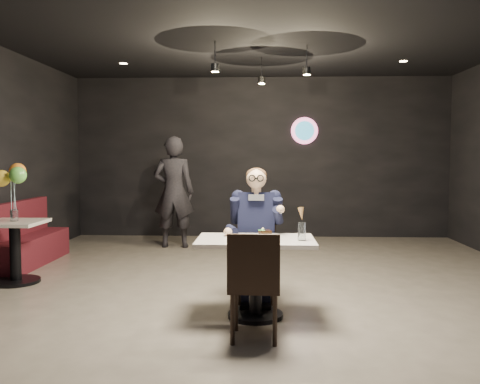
{
  "coord_description": "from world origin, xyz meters",
  "views": [
    {
      "loc": [
        0.0,
        -5.1,
        1.52
      ],
      "look_at": [
        -0.22,
        0.22,
        1.15
      ],
      "focal_mm": 38.0,
      "sensor_mm": 36.0,
      "label": 1
    }
  ],
  "objects_px": {
    "main_table": "(256,278)",
    "balloon_vase": "(14,215)",
    "chair_near": "(255,284)",
    "seated_man": "(256,233)",
    "side_table": "(15,250)",
    "chair_far": "(256,257)",
    "booth_bench": "(29,233)",
    "passerby": "(174,192)",
    "sundae_glass": "(302,231)"
  },
  "relations": [
    {
      "from": "main_table",
      "to": "balloon_vase",
      "type": "xyz_separation_m",
      "value": [
        -2.9,
        1.18,
        0.44
      ]
    },
    {
      "from": "chair_near",
      "to": "balloon_vase",
      "type": "height_order",
      "value": "chair_near"
    },
    {
      "from": "seated_man",
      "to": "side_table",
      "type": "distance_m",
      "value": 2.98
    },
    {
      "from": "seated_man",
      "to": "side_table",
      "type": "height_order",
      "value": "seated_man"
    },
    {
      "from": "main_table",
      "to": "chair_far",
      "type": "relative_size",
      "value": 1.2
    },
    {
      "from": "chair_far",
      "to": "side_table",
      "type": "xyz_separation_m",
      "value": [
        -2.9,
        0.63,
        -0.06
      ]
    },
    {
      "from": "chair_near",
      "to": "side_table",
      "type": "relative_size",
      "value": 1.14
    },
    {
      "from": "seated_man",
      "to": "side_table",
      "type": "xyz_separation_m",
      "value": [
        -2.9,
        0.63,
        -0.32
      ]
    },
    {
      "from": "side_table",
      "to": "booth_bench",
      "type": "bearing_deg",
      "value": 106.7
    },
    {
      "from": "side_table",
      "to": "passerby",
      "type": "distance_m",
      "value": 2.95
    },
    {
      "from": "chair_far",
      "to": "seated_man",
      "type": "height_order",
      "value": "seated_man"
    },
    {
      "from": "main_table",
      "to": "booth_bench",
      "type": "bearing_deg",
      "value": 145.71
    },
    {
      "from": "booth_bench",
      "to": "side_table",
      "type": "bearing_deg",
      "value": -73.3
    },
    {
      "from": "balloon_vase",
      "to": "seated_man",
      "type": "bearing_deg",
      "value": -12.28
    },
    {
      "from": "chair_far",
      "to": "chair_near",
      "type": "height_order",
      "value": "same"
    },
    {
      "from": "side_table",
      "to": "balloon_vase",
      "type": "bearing_deg",
      "value": 0.0
    },
    {
      "from": "main_table",
      "to": "chair_far",
      "type": "height_order",
      "value": "chair_far"
    },
    {
      "from": "sundae_glass",
      "to": "booth_bench",
      "type": "height_order",
      "value": "sundae_glass"
    },
    {
      "from": "passerby",
      "to": "balloon_vase",
      "type": "bearing_deg",
      "value": 57.99
    },
    {
      "from": "main_table",
      "to": "sundae_glass",
      "type": "xyz_separation_m",
      "value": [
        0.43,
        -0.08,
        0.46
      ]
    },
    {
      "from": "chair_near",
      "to": "seated_man",
      "type": "relative_size",
      "value": 0.64
    },
    {
      "from": "main_table",
      "to": "passerby",
      "type": "xyz_separation_m",
      "value": [
        -1.41,
        3.67,
        0.55
      ]
    },
    {
      "from": "chair_far",
      "to": "chair_near",
      "type": "distance_m",
      "value": 1.11
    },
    {
      "from": "chair_near",
      "to": "seated_man",
      "type": "bearing_deg",
      "value": 92.08
    },
    {
      "from": "chair_far",
      "to": "sundae_glass",
      "type": "distance_m",
      "value": 0.84
    },
    {
      "from": "seated_man",
      "to": "balloon_vase",
      "type": "relative_size",
      "value": 10.51
    },
    {
      "from": "booth_bench",
      "to": "balloon_vase",
      "type": "height_order",
      "value": "booth_bench"
    },
    {
      "from": "chair_far",
      "to": "side_table",
      "type": "bearing_deg",
      "value": 167.72
    },
    {
      "from": "chair_near",
      "to": "seated_man",
      "type": "xyz_separation_m",
      "value": [
        0.0,
        1.11,
        0.26
      ]
    },
    {
      "from": "chair_near",
      "to": "side_table",
      "type": "height_order",
      "value": "chair_near"
    },
    {
      "from": "seated_man",
      "to": "balloon_vase",
      "type": "height_order",
      "value": "seated_man"
    },
    {
      "from": "chair_near",
      "to": "chair_far",
      "type": "bearing_deg",
      "value": 92.08
    },
    {
      "from": "main_table",
      "to": "balloon_vase",
      "type": "distance_m",
      "value": 3.16
    },
    {
      "from": "sundae_glass",
      "to": "balloon_vase",
      "type": "xyz_separation_m",
      "value": [
        -3.32,
        1.26,
        -0.01
      ]
    },
    {
      "from": "side_table",
      "to": "chair_near",
      "type": "bearing_deg",
      "value": -31.02
    },
    {
      "from": "balloon_vase",
      "to": "side_table",
      "type": "bearing_deg",
      "value": 0.0
    },
    {
      "from": "main_table",
      "to": "passerby",
      "type": "bearing_deg",
      "value": 111.02
    },
    {
      "from": "balloon_vase",
      "to": "passerby",
      "type": "distance_m",
      "value": 2.9
    },
    {
      "from": "chair_near",
      "to": "sundae_glass",
      "type": "height_order",
      "value": "chair_near"
    },
    {
      "from": "side_table",
      "to": "passerby",
      "type": "bearing_deg",
      "value": 59.16
    },
    {
      "from": "chair_near",
      "to": "sundae_glass",
      "type": "relative_size",
      "value": 5.6
    },
    {
      "from": "seated_man",
      "to": "balloon_vase",
      "type": "distance_m",
      "value": 2.97
    },
    {
      "from": "chair_near",
      "to": "passerby",
      "type": "height_order",
      "value": "passerby"
    },
    {
      "from": "chair_near",
      "to": "passerby",
      "type": "xyz_separation_m",
      "value": [
        -1.41,
        4.24,
        0.47
      ]
    },
    {
      "from": "main_table",
      "to": "chair_near",
      "type": "xyz_separation_m",
      "value": [
        0.0,
        -0.56,
        0.09
      ]
    },
    {
      "from": "chair_far",
      "to": "passerby",
      "type": "relative_size",
      "value": 0.5
    },
    {
      "from": "seated_man",
      "to": "main_table",
      "type": "bearing_deg",
      "value": -90.0
    },
    {
      "from": "main_table",
      "to": "chair_near",
      "type": "bearing_deg",
      "value": -90.0
    },
    {
      "from": "passerby",
      "to": "chair_far",
      "type": "bearing_deg",
      "value": 113.15
    },
    {
      "from": "chair_near",
      "to": "balloon_vase",
      "type": "xyz_separation_m",
      "value": [
        -2.9,
        1.74,
        0.36
      ]
    }
  ]
}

